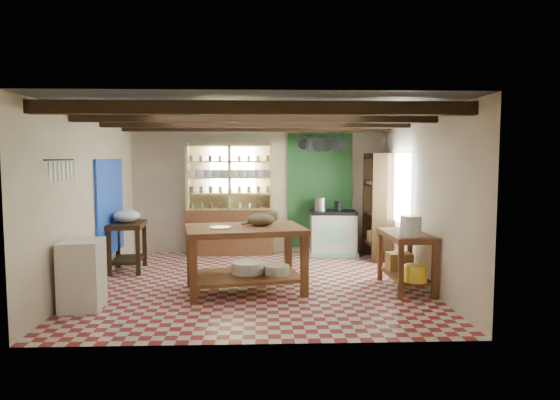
{
  "coord_description": "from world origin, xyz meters",
  "views": [
    {
      "loc": [
        0.07,
        -7.52,
        1.94
      ],
      "look_at": [
        0.36,
        0.3,
        1.26
      ],
      "focal_mm": 32.0,
      "sensor_mm": 36.0,
      "label": 1
    }
  ],
  "objects_px": {
    "stove": "(333,233)",
    "cat": "(261,220)",
    "right_counter": "(405,261)",
    "work_table": "(245,259)",
    "white_cabinet": "(82,274)",
    "prep_table": "(128,247)"
  },
  "relations": [
    {
      "from": "prep_table",
      "to": "right_counter",
      "type": "relative_size",
      "value": 0.71
    },
    {
      "from": "work_table",
      "to": "prep_table",
      "type": "relative_size",
      "value": 1.99
    },
    {
      "from": "stove",
      "to": "cat",
      "type": "height_order",
      "value": "cat"
    },
    {
      "from": "stove",
      "to": "cat",
      "type": "relative_size",
      "value": 2.18
    },
    {
      "from": "prep_table",
      "to": "cat",
      "type": "xyz_separation_m",
      "value": [
        2.27,
        -1.25,
        0.61
      ]
    },
    {
      "from": "work_table",
      "to": "right_counter",
      "type": "height_order",
      "value": "work_table"
    },
    {
      "from": "stove",
      "to": "right_counter",
      "type": "distance_m",
      "value": 2.65
    },
    {
      "from": "work_table",
      "to": "white_cabinet",
      "type": "bearing_deg",
      "value": -170.55
    },
    {
      "from": "stove",
      "to": "right_counter",
      "type": "xyz_separation_m",
      "value": [
        0.7,
        -2.55,
        -0.02
      ]
    },
    {
      "from": "prep_table",
      "to": "right_counter",
      "type": "xyz_separation_m",
      "value": [
        4.38,
        -1.31,
        0.0
      ]
    },
    {
      "from": "work_table",
      "to": "white_cabinet",
      "type": "distance_m",
      "value": 2.18
    },
    {
      "from": "white_cabinet",
      "to": "right_counter",
      "type": "relative_size",
      "value": 0.76
    },
    {
      "from": "right_counter",
      "to": "work_table",
      "type": "bearing_deg",
      "value": 179.3
    },
    {
      "from": "work_table",
      "to": "prep_table",
      "type": "xyz_separation_m",
      "value": [
        -2.03,
        1.35,
        -0.05
      ]
    },
    {
      "from": "white_cabinet",
      "to": "cat",
      "type": "distance_m",
      "value": 2.51
    },
    {
      "from": "prep_table",
      "to": "white_cabinet",
      "type": "height_order",
      "value": "white_cabinet"
    },
    {
      "from": "white_cabinet",
      "to": "work_table",
      "type": "bearing_deg",
      "value": 14.98
    },
    {
      "from": "work_table",
      "to": "white_cabinet",
      "type": "xyz_separation_m",
      "value": [
        -2.05,
        -0.74,
        -0.03
      ]
    },
    {
      "from": "prep_table",
      "to": "cat",
      "type": "relative_size",
      "value": 2.02
    },
    {
      "from": "white_cabinet",
      "to": "cat",
      "type": "relative_size",
      "value": 2.14
    },
    {
      "from": "stove",
      "to": "prep_table",
      "type": "distance_m",
      "value": 3.88
    },
    {
      "from": "stove",
      "to": "prep_table",
      "type": "relative_size",
      "value": 1.08
    }
  ]
}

